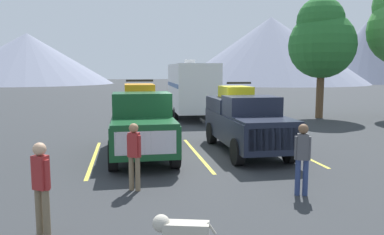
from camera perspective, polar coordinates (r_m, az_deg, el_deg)
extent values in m
plane|color=#2D3033|center=(13.05, 1.15, -6.04)|extent=(240.00, 240.00, 0.00)
cube|color=#144723|center=(13.20, -7.73, -1.80)|extent=(2.02, 5.58, 0.95)
cube|color=#144723|center=(11.14, -7.34, -0.77)|extent=(1.94, 1.56, 0.08)
cube|color=#144723|center=(12.59, -7.70, 1.88)|extent=(1.90, 1.45, 0.84)
cube|color=slate|center=(12.01, -7.59, 1.83)|extent=(1.78, 0.24, 0.62)
cube|color=#144723|center=(14.60, -8.03, 2.13)|extent=(1.98, 2.57, 0.60)
cube|color=silver|center=(10.48, -7.10, -3.87)|extent=(1.71, 0.06, 0.67)
cylinder|color=black|center=(11.51, -2.65, -5.48)|extent=(0.28, 0.93, 0.93)
cylinder|color=black|center=(11.42, -11.96, -5.73)|extent=(0.28, 0.93, 0.93)
cylinder|color=black|center=(15.21, -4.51, -2.38)|extent=(0.28, 0.93, 0.93)
cylinder|color=black|center=(15.15, -11.52, -2.55)|extent=(0.28, 0.93, 0.93)
cube|color=orange|center=(14.57, -8.07, 4.19)|extent=(1.11, 1.64, 0.45)
cylinder|color=black|center=(14.03, -6.13, 4.09)|extent=(0.18, 0.44, 0.44)
cylinder|color=black|center=(13.99, -9.85, 4.01)|extent=(0.18, 0.44, 0.44)
cylinder|color=black|center=(15.15, -6.43, 4.31)|extent=(0.18, 0.44, 0.44)
cylinder|color=black|center=(15.12, -9.87, 4.24)|extent=(0.18, 0.44, 0.44)
cube|color=black|center=(14.09, -8.03, 5.62)|extent=(1.01, 0.08, 0.08)
cube|color=black|center=(13.78, 8.31, -1.54)|extent=(1.92, 5.32, 0.95)
cube|color=black|center=(11.93, 11.25, -0.46)|extent=(1.84, 1.49, 0.08)
cube|color=black|center=(13.23, 9.03, 1.70)|extent=(1.81, 1.38, 0.71)
cube|color=slate|center=(12.71, 9.85, 1.62)|extent=(1.69, 0.21, 0.52)
cube|color=black|center=(15.05, 6.64, 2.05)|extent=(1.88, 2.45, 0.52)
cube|color=silver|center=(11.35, 12.50, -3.28)|extent=(1.63, 0.06, 0.67)
cylinder|color=black|center=(12.54, 14.74, -4.80)|extent=(0.28, 0.87, 0.87)
cylinder|color=black|center=(11.91, 6.97, -5.24)|extent=(0.28, 0.87, 0.87)
cylinder|color=black|center=(15.83, 9.26, -2.18)|extent=(0.28, 0.87, 0.87)
cylinder|color=black|center=(15.34, 3.01, -2.39)|extent=(0.28, 0.87, 0.87)
cube|color=yellow|center=(15.02, 6.67, 3.90)|extent=(1.06, 1.57, 0.45)
cylinder|color=black|center=(14.64, 8.90, 3.76)|extent=(0.18, 0.44, 0.44)
cylinder|color=black|center=(14.38, 5.64, 3.75)|extent=(0.18, 0.44, 0.44)
cylinder|color=black|center=(15.66, 7.62, 4.00)|extent=(0.18, 0.44, 0.44)
cylinder|color=black|center=(15.42, 4.55, 3.99)|extent=(0.18, 0.44, 0.44)
cube|color=black|center=(14.58, 7.19, 5.27)|extent=(0.96, 0.08, 0.08)
cube|color=gold|center=(13.33, -14.78, -5.98)|extent=(0.12, 5.50, 0.01)
cube|color=gold|center=(13.51, 0.75, -5.56)|extent=(0.12, 5.50, 0.01)
cube|color=gold|center=(14.61, 14.85, -4.83)|extent=(0.12, 5.50, 0.01)
cube|color=white|center=(23.63, -0.02, 4.70)|extent=(2.59, 6.51, 2.86)
cube|color=#4C6B99|center=(23.47, -3.00, 5.03)|extent=(0.17, 6.19, 0.24)
cube|color=silver|center=(24.57, -0.37, 8.48)|extent=(0.62, 0.71, 0.30)
cube|color=#333333|center=(20.01, 1.63, -0.47)|extent=(0.15, 1.20, 0.12)
cylinder|color=black|center=(23.19, 3.00, 0.73)|extent=(0.24, 0.77, 0.76)
cylinder|color=black|center=(22.84, -2.51, 0.63)|extent=(0.24, 0.77, 0.76)
cylinder|color=black|center=(24.70, 2.27, 1.13)|extent=(0.24, 0.77, 0.76)
cylinder|color=black|center=(24.37, -2.90, 1.04)|extent=(0.24, 0.77, 0.76)
cylinder|color=#726047|center=(7.42, -21.37, -13.45)|extent=(0.13, 0.13, 0.87)
cylinder|color=#726047|center=(7.54, -22.36, -13.16)|extent=(0.13, 0.13, 0.87)
cube|color=maroon|center=(7.26, -22.15, -7.79)|extent=(0.32, 0.31, 0.62)
sphere|color=tan|center=(7.16, -22.31, -4.49)|extent=(0.24, 0.24, 0.24)
cylinder|color=maroon|center=(7.17, -21.34, -8.19)|extent=(0.10, 0.10, 0.55)
cylinder|color=maroon|center=(7.36, -22.90, -7.86)|extent=(0.10, 0.10, 0.55)
cylinder|color=#726047|center=(9.48, -8.31, -8.54)|extent=(0.13, 0.13, 0.86)
cylinder|color=#726047|center=(9.55, -9.26, -8.43)|extent=(0.13, 0.13, 0.86)
cube|color=maroon|center=(9.34, -8.87, -4.15)|extent=(0.31, 0.29, 0.61)
sphere|color=#9E704C|center=(9.27, -8.92, -1.60)|extent=(0.23, 0.23, 0.23)
cylinder|color=maroon|center=(9.29, -8.10, -4.39)|extent=(0.10, 0.10, 0.55)
cylinder|color=maroon|center=(9.41, -9.62, -4.27)|extent=(0.10, 0.10, 0.55)
cylinder|color=navy|center=(9.43, 16.96, -8.80)|extent=(0.13, 0.13, 0.88)
cylinder|color=navy|center=(9.42, 15.86, -8.79)|extent=(0.13, 0.13, 0.88)
cube|color=#4C4C51|center=(9.25, 16.58, -4.32)|extent=(0.31, 0.28, 0.62)
sphere|color=brown|center=(9.18, 16.67, -1.68)|extent=(0.24, 0.24, 0.24)
cylinder|color=#4C4C51|center=(9.27, 17.44, -4.52)|extent=(0.10, 0.10, 0.56)
cylinder|color=#4C4C51|center=(9.24, 15.70, -4.49)|extent=(0.10, 0.10, 0.56)
cube|color=beige|center=(6.14, -0.89, -16.88)|extent=(0.77, 0.44, 0.26)
sphere|color=beige|center=(6.15, -4.74, -15.83)|extent=(0.28, 0.28, 0.28)
cylinder|color=beige|center=(6.10, 3.00, -16.54)|extent=(0.16, 0.08, 0.20)
cylinder|color=brown|center=(24.85, 19.00, 3.99)|extent=(0.46, 0.46, 3.54)
sphere|color=#286B2D|center=(24.87, 19.27, 10.44)|extent=(4.12, 4.12, 4.12)
sphere|color=#286B2D|center=(24.83, 19.07, 13.79)|extent=(2.88, 2.88, 2.88)
cone|color=gray|center=(93.03, -23.82, 8.25)|extent=(37.83, 37.83, 11.35)
cone|color=gray|center=(89.52, 11.92, 10.00)|extent=(43.49, 43.49, 15.20)
cone|color=gray|center=(100.49, 25.34, 9.17)|extent=(25.57, 25.57, 15.28)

